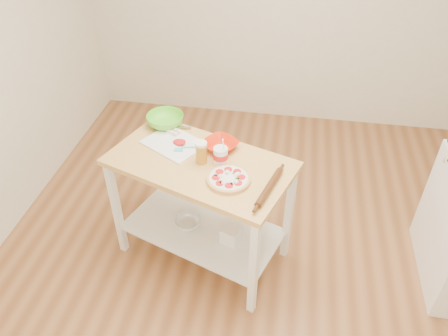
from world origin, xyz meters
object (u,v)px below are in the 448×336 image
knife (168,128)px  rolling_pin (269,187)px  green_bowl (165,120)px  beer_pint (201,152)px  prep_island (201,189)px  yogurt_tub (221,155)px  shelf_bin (231,235)px  shelf_glass_bowl (188,223)px  cutting_board (174,143)px  orange_bowl (220,145)px  spatula (184,149)px  pizza (229,179)px

knife → rolling_pin: rolling_pin is taller
green_bowl → beer_pint: 0.54m
prep_island → beer_pint: bearing=-26.2°
prep_island → yogurt_tub: size_ratio=6.64×
shelf_bin → shelf_glass_bowl: bearing=164.8°
green_bowl → rolling_pin: green_bowl is taller
cutting_board → yogurt_tub: yogurt_tub is taller
cutting_board → orange_bowl: orange_bowl is taller
cutting_board → yogurt_tub: (0.36, -0.16, 0.05)m
prep_island → shelf_bin: prep_island is taller
shelf_glass_bowl → rolling_pin: bearing=-20.3°
rolling_pin → shelf_bin: (-0.25, 0.13, -0.60)m
beer_pint → green_bowl: bearing=132.0°
knife → shelf_bin: bearing=-46.6°
spatula → yogurt_tub: 0.29m
cutting_board → rolling_pin: rolling_pin is taller
rolling_pin → shelf_bin: size_ratio=2.97×
knife → beer_pint: beer_pint is taller
orange_bowl → shelf_bin: 0.67m
green_bowl → prep_island: bearing=-48.6°
prep_island → cutting_board: bearing=142.2°
cutting_board → shelf_bin: size_ratio=3.99×
prep_island → green_bowl: 0.60m
prep_island → knife: bearing=133.0°
rolling_pin → orange_bowl: bearing=134.4°
orange_bowl → shelf_bin: size_ratio=1.84×
yogurt_tub → shelf_bin: 0.65m
prep_island → green_bowl: green_bowl is taller
spatula → shelf_bin: spatula is taller
prep_island → cutting_board: cutting_board is taller
beer_pint → rolling_pin: beer_pint is taller
knife → orange_bowl: bearing=-30.7°
knife → shelf_bin: 0.91m
cutting_board → orange_bowl: (0.33, -0.00, 0.02)m
rolling_pin → yogurt_tub: bearing=146.9°
knife → yogurt_tub: yogurt_tub is taller
spatula → pizza: bearing=-50.3°
cutting_board → beer_pint: (0.24, -0.18, 0.07)m
yogurt_tub → rolling_pin: yogurt_tub is taller
cutting_board → green_bowl: size_ratio=1.81×
prep_island → shelf_glass_bowl: (-0.12, 0.01, -0.36)m
green_bowl → shelf_glass_bowl: size_ratio=1.36×
green_bowl → rolling_pin: size_ratio=0.74×
beer_pint → yogurt_tub: 0.13m
yogurt_tub → green_bowl: bearing=141.8°
prep_island → yogurt_tub: 0.34m
rolling_pin → green_bowl: bearing=143.8°
orange_bowl → knife: bearing=158.0°
knife → yogurt_tub: (0.45, -0.33, 0.04)m
pizza → orange_bowl: orange_bowl is taller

